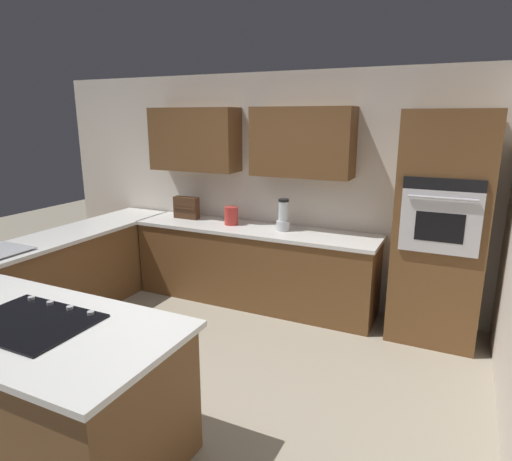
{
  "coord_description": "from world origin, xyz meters",
  "views": [
    {
      "loc": [
        -2.0,
        2.64,
        2.12
      ],
      "look_at": [
        -0.26,
        -1.03,
        1.07
      ],
      "focal_mm": 30.98,
      "sensor_mm": 36.0,
      "label": 1
    }
  ],
  "objects_px": {
    "kettle": "(231,216)",
    "spice_rack": "(186,208)",
    "blender": "(283,217)",
    "cooktop": "(30,321)",
    "wall_oven": "(440,230)"
  },
  "relations": [
    {
      "from": "kettle",
      "to": "spice_rack",
      "type": "bearing_deg",
      "value": -3.85
    },
    {
      "from": "blender",
      "to": "spice_rack",
      "type": "bearing_deg",
      "value": -1.93
    },
    {
      "from": "cooktop",
      "to": "kettle",
      "type": "bearing_deg",
      "value": -88.01
    },
    {
      "from": "wall_oven",
      "to": "cooktop",
      "type": "relative_size",
      "value": 2.87
    },
    {
      "from": "cooktop",
      "to": "kettle",
      "type": "xyz_separation_m",
      "value": [
        0.1,
        -2.76,
        0.1
      ]
    },
    {
      "from": "spice_rack",
      "to": "wall_oven",
      "type": "bearing_deg",
      "value": 178.34
    },
    {
      "from": "blender",
      "to": "kettle",
      "type": "bearing_deg",
      "value": 0.0
    },
    {
      "from": "wall_oven",
      "to": "cooktop",
      "type": "xyz_separation_m",
      "value": [
        2.15,
        2.72,
        -0.19
      ]
    },
    {
      "from": "spice_rack",
      "to": "cooktop",
      "type": "bearing_deg",
      "value": 104.92
    },
    {
      "from": "wall_oven",
      "to": "blender",
      "type": "relative_size",
      "value": 6.24
    },
    {
      "from": "cooktop",
      "to": "blender",
      "type": "xyz_separation_m",
      "value": [
        -0.55,
        -2.76,
        0.14
      ]
    },
    {
      "from": "wall_oven",
      "to": "spice_rack",
      "type": "bearing_deg",
      "value": -1.66
    },
    {
      "from": "wall_oven",
      "to": "kettle",
      "type": "relative_size",
      "value": 10.4
    },
    {
      "from": "cooktop",
      "to": "spice_rack",
      "type": "bearing_deg",
      "value": -75.08
    },
    {
      "from": "cooktop",
      "to": "blender",
      "type": "relative_size",
      "value": 2.17
    }
  ]
}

